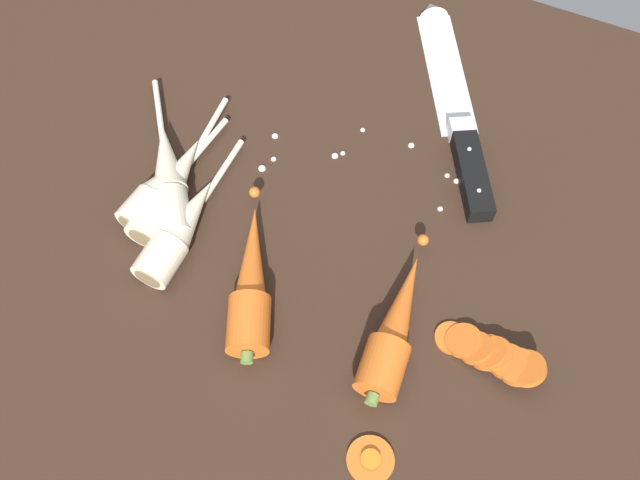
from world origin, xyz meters
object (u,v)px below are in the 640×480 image
object	(u,v)px
parsnip_front	(163,187)
carrot_slice_stack	(491,354)
parsnip_mid_left	(180,229)
carrot_slice_stray_near	(371,460)
chefs_knife	(452,95)
whole_carrot	(251,282)
parsnip_mid_right	(171,187)
whole_carrot_second	(395,327)
parsnip_back	(167,179)

from	to	relation	value
parsnip_front	carrot_slice_stack	distance (cm)	38.13
parsnip_mid_left	carrot_slice_stray_near	bearing A→B (deg)	-24.64
chefs_knife	carrot_slice_stack	bearing A→B (deg)	-64.00
parsnip_front	parsnip_mid_left	size ratio (longest dim) A/B	0.88
whole_carrot	parsnip_mid_left	xyz separation A→B (cm)	(-9.64, 2.27, -0.12)
whole_carrot	parsnip_mid_right	distance (cm)	14.75
chefs_knife	parsnip_front	distance (cm)	36.09
parsnip_mid_left	carrot_slice_stack	bearing A→B (deg)	2.12
parsnip_mid_left	carrot_slice_stray_near	xyz separation A→B (cm)	(27.09, -12.43, -1.62)
whole_carrot	carrot_slice_stack	xyz separation A→B (cm)	(23.94, 3.51, -0.87)
parsnip_front	carrot_slice_stray_near	xyz separation A→B (cm)	(31.56, -16.09, -1.62)
whole_carrot	parsnip_front	bearing A→B (deg)	157.19
parsnip_mid_left	carrot_slice_stack	size ratio (longest dim) A/B	1.86
chefs_knife	whole_carrot_second	size ratio (longest dim) A/B	1.70
parsnip_mid_left	parsnip_back	bearing A→B (deg)	134.48
parsnip_mid_right	carrot_slice_stray_near	distance (cm)	34.95
parsnip_front	carrot_slice_stack	bearing A→B (deg)	-3.64
chefs_knife	whole_carrot_second	xyz separation A→B (cm)	(5.32, -31.56, 1.45)
chefs_knife	parsnip_front	xyz separation A→B (cm)	(-23.53, -27.32, 1.33)
whole_carrot	carrot_slice_stack	bearing A→B (deg)	8.34
chefs_knife	carrot_slice_stack	distance (cm)	33.10
whole_carrot_second	carrot_slice_stray_near	bearing A→B (deg)	-77.15
carrot_slice_stray_near	parsnip_mid_left	bearing A→B (deg)	155.36
chefs_knife	whole_carrot	bearing A→B (deg)	-105.83
parsnip_front	carrot_slice_stray_near	world-z (taller)	parsnip_front
whole_carrot	parsnip_mid_left	size ratio (longest dim) A/B	0.92
chefs_knife	parsnip_back	size ratio (longest dim) A/B	1.65
parsnip_back	carrot_slice_stray_near	world-z (taller)	parsnip_back
carrot_slice_stray_near	chefs_knife	bearing A→B (deg)	100.48
parsnip_mid_right	carrot_slice_stack	size ratio (longest dim) A/B	1.96
parsnip_mid_left	parsnip_back	xyz separation A→B (cm)	(-4.71, 4.80, -0.00)
whole_carrot	parsnip_mid_left	bearing A→B (deg)	166.76
carrot_slice_stray_near	whole_carrot	bearing A→B (deg)	149.80
whole_carrot_second	carrot_slice_stray_near	size ratio (longest dim) A/B	4.32
whole_carrot	whole_carrot_second	bearing A→B (deg)	6.54
whole_carrot_second	parsnip_back	bearing A→B (deg)	169.54
whole_carrot_second	chefs_knife	bearing A→B (deg)	99.57
parsnip_front	parsnip_mid_right	size ratio (longest dim) A/B	0.83
parsnip_front	whole_carrot_second	bearing A→B (deg)	-8.36
chefs_knife	parsnip_front	size ratio (longest dim) A/B	1.81
whole_carrot_second	carrot_slice_stack	distance (cm)	9.40
chefs_knife	parsnip_mid_right	distance (cm)	35.29
parsnip_front	carrot_slice_stray_near	bearing A→B (deg)	-27.02
whole_carrot_second	parsnip_back	distance (cm)	29.59
whole_carrot_second	parsnip_mid_left	xyz separation A→B (cm)	(-24.39, 0.57, -0.12)
whole_carrot_second	parsnip_mid_left	bearing A→B (deg)	178.65
carrot_slice_stack	carrot_slice_stray_near	size ratio (longest dim) A/B	2.48
whole_carrot	carrot_slice_stack	size ratio (longest dim) A/B	1.71
whole_carrot_second	carrot_slice_stack	xyz separation A→B (cm)	(9.18, 1.82, -0.87)
whole_carrot	parsnip_mid_left	world-z (taller)	whole_carrot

